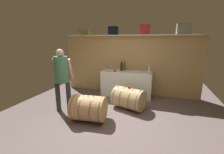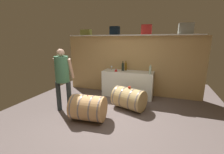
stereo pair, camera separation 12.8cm
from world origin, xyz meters
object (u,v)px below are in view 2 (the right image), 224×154
object	(u,v)px
wine_bottle_clear	(150,70)
wine_bottle_dark	(123,66)
wine_barrel_far	(88,108)
wine_bottle_amber	(126,66)
tasting_cup	(129,87)
toolcase_grey	(186,29)
work_cabinet	(128,84)
wine_glass	(112,67)
toolcase_black	(115,31)
wine_barrel_near	(129,98)
toolcase_red	(147,30)
winemaker_pouring	(62,74)
toolcase_olive	(86,32)
red_funnel	(116,70)

from	to	relation	value
wine_bottle_clear	wine_bottle_dark	size ratio (longest dim) A/B	0.87
wine_barrel_far	wine_bottle_amber	bearing A→B (deg)	74.71
wine_barrel_far	tasting_cup	world-z (taller)	tasting_cup
toolcase_grey	work_cabinet	distance (m)	2.48
toolcase_grey	tasting_cup	size ratio (longest dim) A/B	5.54
wine_glass	toolcase_black	bearing A→B (deg)	35.80
wine_barrel_near	toolcase_red	bearing A→B (deg)	97.25
toolcase_grey	winemaker_pouring	size ratio (longest dim) A/B	0.24
toolcase_black	wine_bottle_dark	bearing A→B (deg)	-26.61
toolcase_grey	wine_glass	size ratio (longest dim) A/B	2.91
work_cabinet	winemaker_pouring	bearing A→B (deg)	-129.34
tasting_cup	work_cabinet	bearing A→B (deg)	106.15
toolcase_black	tasting_cup	size ratio (longest dim) A/B	4.07
toolcase_olive	toolcase_red	distance (m)	2.19
wine_barrel_near	tasting_cup	xyz separation A→B (m)	(0.00, 0.00, 0.33)
work_cabinet	wine_bottle_clear	distance (m)	0.97
toolcase_black	tasting_cup	xyz separation A→B (m)	(0.84, -1.20, -1.60)
toolcase_black	toolcase_red	distance (m)	1.08
toolcase_grey	red_funnel	xyz separation A→B (m)	(-2.06, -0.36, -1.32)
toolcase_olive	wine_bottle_clear	xyz separation A→B (m)	(2.42, -0.39, -1.17)
red_funnel	wine_barrel_near	bearing A→B (deg)	-51.83
toolcase_grey	tasting_cup	bearing A→B (deg)	-142.62
toolcase_grey	winemaker_pouring	world-z (taller)	toolcase_grey
wine_barrel_far	red_funnel	bearing A→B (deg)	81.28
red_funnel	wine_barrel_near	distance (m)	1.24
toolcase_red	toolcase_grey	world-z (taller)	toolcase_grey
tasting_cup	wine_bottle_amber	bearing A→B (deg)	109.58
toolcase_olive	toolcase_grey	world-z (taller)	toolcase_grey
wine_bottle_clear	toolcase_grey	bearing A→B (deg)	22.92
toolcase_grey	wine_glass	bearing A→B (deg)	178.24
toolcase_grey	red_funnel	size ratio (longest dim) A/B	3.70
wine_barrel_near	tasting_cup	distance (m)	0.33
toolcase_black	wine_barrel_far	bearing A→B (deg)	-89.09
wine_bottle_clear	wine_bottle_dark	world-z (taller)	wine_bottle_dark
toolcase_red	work_cabinet	world-z (taller)	toolcase_red
toolcase_olive	wine_barrel_near	world-z (taller)	toolcase_olive
toolcase_grey	wine_bottle_dark	bearing A→B (deg)	-178.02
work_cabinet	winemaker_pouring	distance (m)	2.27
toolcase_black	wine_bottle_clear	xyz separation A→B (m)	(1.30, -0.39, -1.21)
toolcase_olive	wine_bottle_amber	world-z (taller)	toolcase_olive
wine_barrel_near	red_funnel	bearing A→B (deg)	146.90
toolcase_black	wine_barrel_far	distance (m)	2.89
wine_glass	wine_barrel_near	world-z (taller)	wine_glass
toolcase_grey	work_cabinet	world-z (taller)	toolcase_grey
tasting_cup	wine_barrel_far	bearing A→B (deg)	-129.78
wine_bottle_amber	red_funnel	xyz separation A→B (m)	(-0.26, -0.29, -0.10)
work_cabinet	wine_glass	size ratio (longest dim) A/B	12.27
work_cabinet	toolcase_grey	bearing A→B (deg)	6.86
work_cabinet	wine_barrel_near	distance (m)	1.05
toolcase_red	wine_bottle_clear	world-z (taller)	toolcase_red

